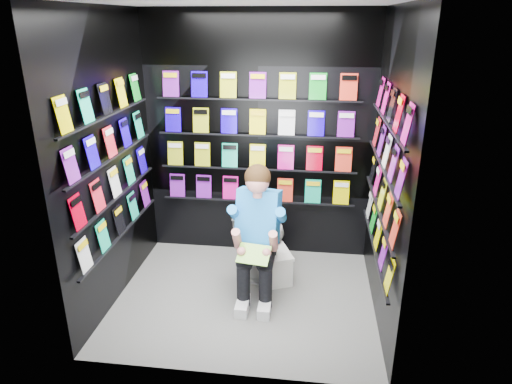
# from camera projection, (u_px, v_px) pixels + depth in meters

# --- Properties ---
(floor) EXTENTS (2.40, 2.40, 0.00)m
(floor) POSITION_uv_depth(u_px,v_px,m) (245.00, 298.00, 4.34)
(floor) COLOR slate
(floor) RESTS_ON ground
(ceiling) EXTENTS (2.40, 2.40, 0.00)m
(ceiling) POSITION_uv_depth(u_px,v_px,m) (242.00, 3.00, 3.41)
(ceiling) COLOR white
(ceiling) RESTS_ON floor
(wall_back) EXTENTS (2.40, 0.04, 2.60)m
(wall_back) POSITION_uv_depth(u_px,v_px,m) (258.00, 139.00, 4.80)
(wall_back) COLOR black
(wall_back) RESTS_ON floor
(wall_front) EXTENTS (2.40, 0.04, 2.60)m
(wall_front) POSITION_uv_depth(u_px,v_px,m) (220.00, 215.00, 2.95)
(wall_front) COLOR black
(wall_front) RESTS_ON floor
(wall_left) EXTENTS (0.04, 2.00, 2.60)m
(wall_left) POSITION_uv_depth(u_px,v_px,m) (109.00, 163.00, 4.02)
(wall_left) COLOR black
(wall_left) RESTS_ON floor
(wall_right) EXTENTS (0.04, 2.00, 2.60)m
(wall_right) POSITION_uv_depth(u_px,v_px,m) (388.00, 174.00, 3.73)
(wall_right) COLOR black
(wall_right) RESTS_ON floor
(comics_back) EXTENTS (2.10, 0.06, 1.37)m
(comics_back) POSITION_uv_depth(u_px,v_px,m) (258.00, 139.00, 4.77)
(comics_back) COLOR red
(comics_back) RESTS_ON wall_back
(comics_left) EXTENTS (0.06, 1.70, 1.37)m
(comics_left) POSITION_uv_depth(u_px,v_px,m) (112.00, 162.00, 4.01)
(comics_left) COLOR red
(comics_left) RESTS_ON wall_left
(comics_right) EXTENTS (0.06, 1.70, 1.37)m
(comics_right) POSITION_uv_depth(u_px,v_px,m) (385.00, 173.00, 3.73)
(comics_right) COLOR red
(comics_right) RESTS_ON wall_right
(toilet) EXTENTS (0.53, 0.81, 0.73)m
(toilet) POSITION_uv_depth(u_px,v_px,m) (263.00, 238.00, 4.69)
(toilet) COLOR white
(toilet) RESTS_ON floor
(longbox) EXTENTS (0.34, 0.43, 0.29)m
(longbox) POSITION_uv_depth(u_px,v_px,m) (277.00, 266.00, 4.61)
(longbox) COLOR white
(longbox) RESTS_ON floor
(longbox_lid) EXTENTS (0.36, 0.46, 0.03)m
(longbox_lid) POSITION_uv_depth(u_px,v_px,m) (277.00, 252.00, 4.56)
(longbox_lid) COLOR white
(longbox_lid) RESTS_ON longbox
(reader) EXTENTS (0.64, 0.84, 1.41)m
(reader) POSITION_uv_depth(u_px,v_px,m) (259.00, 217.00, 4.20)
(reader) COLOR blue
(reader) RESTS_ON toilet
(held_comic) EXTENTS (0.31, 0.21, 0.12)m
(held_comic) POSITION_uv_depth(u_px,v_px,m) (254.00, 254.00, 3.94)
(held_comic) COLOR green
(held_comic) RESTS_ON reader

